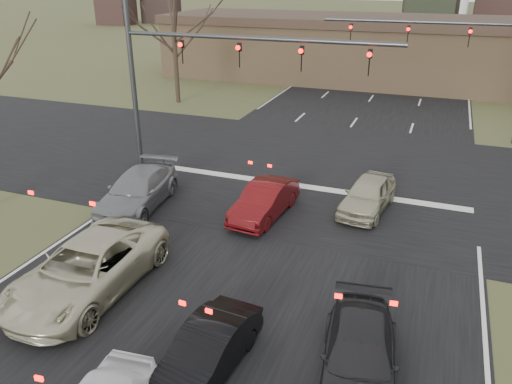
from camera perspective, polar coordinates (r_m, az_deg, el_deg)
road_main at (r=67.34m, az=16.84°, el=15.45°), size 14.00×300.00×0.02m
road_cross at (r=23.78m, az=7.23°, el=2.33°), size 200.00×14.00×0.02m
building at (r=45.10m, az=17.30°, el=15.15°), size 42.40×10.40×5.30m
mast_arm_near at (r=22.36m, az=-6.92°, el=14.45°), size 12.12×0.24×8.00m
mast_arm_far at (r=29.85m, az=23.69°, el=14.92°), size 11.12×0.24×8.00m
car_silver_suv at (r=15.43m, az=-18.70°, el=-8.23°), size 2.59×5.61×1.56m
car_black_hatch at (r=12.18m, az=-5.62°, el=-17.65°), size 1.53×3.69×1.19m
car_charcoal_sedan at (r=12.20m, az=11.70°, el=-17.92°), size 2.27×4.42×1.23m
car_grey_ahead at (r=20.36m, az=-13.38°, el=0.18°), size 2.59×5.09×1.41m
car_red_ahead at (r=19.05m, az=0.99°, el=-1.00°), size 1.73×4.05×1.30m
car_silver_ahead at (r=20.03m, az=12.66°, el=-0.28°), size 2.05×4.07×1.33m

